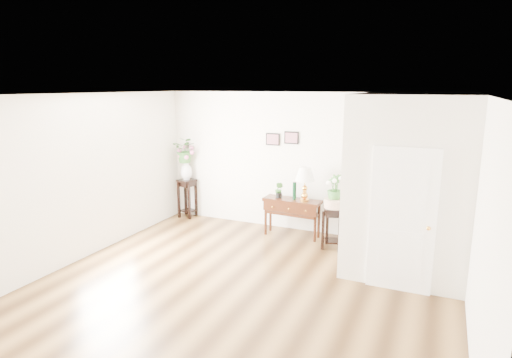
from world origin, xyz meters
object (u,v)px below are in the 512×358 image
Objects in this scene: console_table at (292,218)px; table_lamp at (305,183)px; plant_stand_b at (333,228)px; plant_stand_a at (187,198)px.

table_lamp is (0.25, 0.00, 0.73)m from console_table.
table_lamp is at bearing 155.40° from plant_stand_b.
table_lamp reaches higher than plant_stand_b.
console_table is at bearing -5.70° from plant_stand_a.
plant_stand_a is (-2.58, 0.26, 0.06)m from console_table.
table_lamp reaches higher than plant_stand_a.
table_lamp is 0.85× the size of plant_stand_b.
console_table is 2.60m from plant_stand_a.
plant_stand_b is at bearing -24.60° from table_lamp.
plant_stand_b is at bearing -15.75° from console_table.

